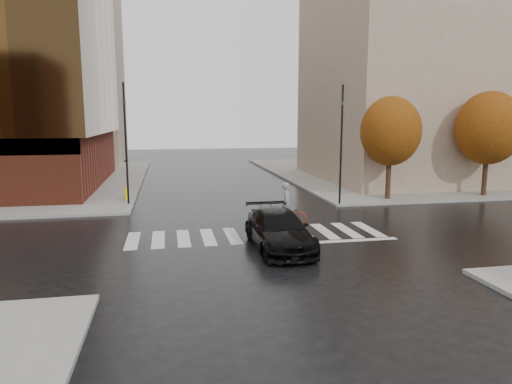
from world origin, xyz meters
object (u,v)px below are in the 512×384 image
sedan (279,230)px  traffic_light_ne (341,137)px  fire_hydrant (127,193)px  cyclist (288,210)px  traffic_light_nw (126,136)px

sedan → traffic_light_ne: bearing=53.8°
fire_hydrant → traffic_light_ne: bearing=-16.1°
cyclist → fire_hydrant: 11.42m
cyclist → fire_hydrant: size_ratio=2.53×
traffic_light_ne → fire_hydrant: 13.79m
cyclist → traffic_light_ne: size_ratio=0.30×
sedan → fire_hydrant: (-7.00, 11.80, -0.16)m
sedan → cyclist: 4.42m
sedan → cyclist: (1.48, 4.16, -0.05)m
traffic_light_ne → fire_hydrant: traffic_light_ne is taller
cyclist → fire_hydrant: (-8.48, 7.64, -0.11)m
sedan → traffic_light_ne: (5.80, 8.10, 3.38)m
traffic_light_nw → traffic_light_ne: 12.84m
cyclist → traffic_light_nw: bearing=71.1°
traffic_light_ne → fire_hydrant: (-12.80, 3.70, -3.54)m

